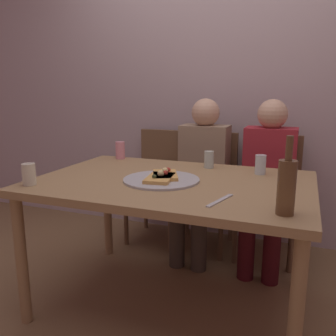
{
  "coord_description": "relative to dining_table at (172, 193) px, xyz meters",
  "views": [
    {
      "loc": [
        0.65,
        -1.77,
        1.24
      ],
      "look_at": [
        -0.05,
        0.06,
        0.8
      ],
      "focal_mm": 38.13,
      "sensor_mm": 36.0,
      "label": 1
    }
  ],
  "objects": [
    {
      "name": "pizza_slice_last",
      "position": [
        -0.05,
        -0.06,
        0.1
      ],
      "size": [
        0.16,
        0.24,
        0.05
      ],
      "color": "tan",
      "rests_on": "pizza_tray"
    },
    {
      "name": "wine_bottle",
      "position": [
        0.61,
        -0.36,
        0.19
      ],
      "size": [
        0.07,
        0.07,
        0.31
      ],
      "color": "brown",
      "rests_on": "dining_table"
    },
    {
      "name": "guest_in_beanie",
      "position": [
        0.44,
        0.75,
        -0.03
      ],
      "size": [
        0.36,
        0.56,
        1.17
      ],
      "rotation": [
        0.0,
        0.0,
        3.14
      ],
      "color": "maroon",
      "rests_on": "ground_plane"
    },
    {
      "name": "pizza_tray",
      "position": [
        -0.05,
        -0.04,
        0.08
      ],
      "size": [
        0.41,
        0.41,
        0.01
      ],
      "primitive_type": "cylinder",
      "color": "#ADADB2",
      "rests_on": "dining_table"
    },
    {
      "name": "tumbler_far",
      "position": [
        -0.65,
        -0.36,
        0.13
      ],
      "size": [
        0.07,
        0.07,
        0.11
      ],
      "primitive_type": "cylinder",
      "color": "beige",
      "rests_on": "dining_table"
    },
    {
      "name": "table_knife",
      "position": [
        0.33,
        -0.28,
        0.08
      ],
      "size": [
        0.08,
        0.22,
        0.01
      ],
      "primitive_type": "cube",
      "rotation": [
        0.0,
        0.0,
        4.45
      ],
      "color": "#B7B7BC",
      "rests_on": "dining_table"
    },
    {
      "name": "guest_in_sweater",
      "position": [
        -0.05,
        0.75,
        -0.03
      ],
      "size": [
        0.36,
        0.56,
        1.17
      ],
      "rotation": [
        0.0,
        0.0,
        3.14
      ],
      "color": "#937A60",
      "rests_on": "ground_plane"
    },
    {
      "name": "chair_left",
      "position": [
        -0.44,
        0.9,
        -0.16
      ],
      "size": [
        0.44,
        0.44,
        0.9
      ],
      "rotation": [
        0.0,
        0.0,
        3.14
      ],
      "color": "brown",
      "rests_on": "ground_plane"
    },
    {
      "name": "back_wall",
      "position": [
        0.0,
        1.17,
        0.62
      ],
      "size": [
        6.0,
        0.1,
        2.6
      ],
      "primitive_type": "cube",
      "color": "#B29EA3",
      "rests_on": "ground_plane"
    },
    {
      "name": "tumbler_near",
      "position": [
        0.11,
        0.37,
        0.13
      ],
      "size": [
        0.06,
        0.06,
        0.11
      ],
      "primitive_type": "cylinder",
      "color": "#B7C6BC",
      "rests_on": "dining_table"
    },
    {
      "name": "pizza_slice_extra",
      "position": [
        -0.05,
        0.01,
        0.1
      ],
      "size": [
        0.21,
        0.25,
        0.05
      ],
      "color": "tan",
      "rests_on": "pizza_tray"
    },
    {
      "name": "chair_right",
      "position": [
        0.44,
        0.9,
        -0.16
      ],
      "size": [
        0.44,
        0.44,
        0.9
      ],
      "rotation": [
        0.0,
        0.0,
        3.14
      ],
      "color": "brown",
      "rests_on": "ground_plane"
    },
    {
      "name": "ground_plane",
      "position": [
        0.0,
        0.0,
        -0.68
      ],
      "size": [
        8.0,
        8.0,
        0.0
      ],
      "primitive_type": "plane",
      "color": "brown"
    },
    {
      "name": "chair_middle",
      "position": [
        -0.05,
        0.9,
        -0.16
      ],
      "size": [
        0.44,
        0.44,
        0.9
      ],
      "rotation": [
        0.0,
        0.0,
        3.14
      ],
      "color": "brown",
      "rests_on": "ground_plane"
    },
    {
      "name": "soda_can",
      "position": [
        -0.55,
        0.43,
        0.14
      ],
      "size": [
        0.07,
        0.07,
        0.12
      ],
      "primitive_type": "cylinder",
      "color": "pink",
      "rests_on": "dining_table"
    },
    {
      "name": "wine_glass",
      "position": [
        0.43,
        0.31,
        0.13
      ],
      "size": [
        0.06,
        0.06,
        0.11
      ],
      "primitive_type": "cylinder",
      "color": "silver",
      "rests_on": "dining_table"
    },
    {
      "name": "dining_table",
      "position": [
        0.0,
        0.0,
        0.0
      ],
      "size": [
        1.48,
        1.0,
        0.75
      ],
      "color": "#99754C",
      "rests_on": "ground_plane"
    }
  ]
}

